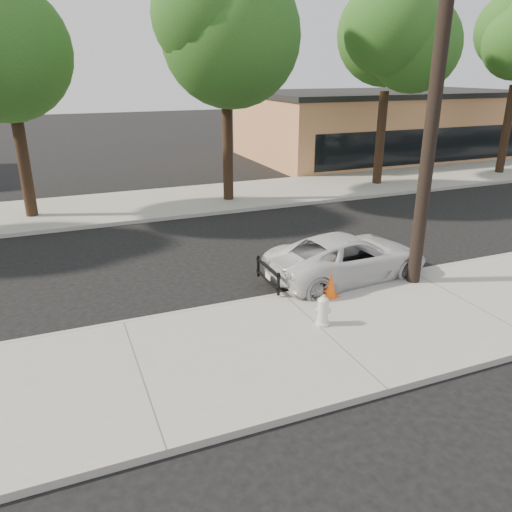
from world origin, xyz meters
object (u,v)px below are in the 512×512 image
(utility_pole, at_px, (434,106))
(fire_hydrant, at_px, (323,311))
(police_cruiser, at_px, (348,257))
(traffic_cone, at_px, (330,283))

(utility_pole, relative_size, fire_hydrant, 13.43)
(police_cruiser, xyz_separation_m, fire_hydrant, (-2.10, -2.34, -0.17))
(fire_hydrant, distance_m, traffic_cone, 1.52)
(traffic_cone, bearing_deg, fire_hydrant, -126.01)
(utility_pole, xyz_separation_m, fire_hydrant, (-3.49, -1.23, -4.22))
(police_cruiser, distance_m, fire_hydrant, 3.15)
(fire_hydrant, xyz_separation_m, traffic_cone, (0.89, 1.23, 0.04))
(police_cruiser, bearing_deg, traffic_cone, 128.01)
(utility_pole, height_order, police_cruiser, utility_pole)
(utility_pole, xyz_separation_m, traffic_cone, (-2.59, 0.00, -4.18))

